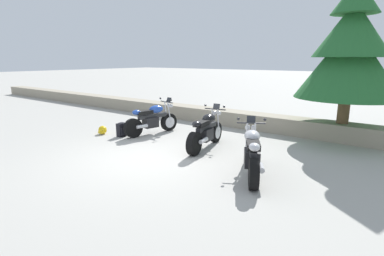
# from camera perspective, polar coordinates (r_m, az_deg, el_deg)

# --- Properties ---
(ground_plane) EXTENTS (120.00, 120.00, 0.00)m
(ground_plane) POSITION_cam_1_polar(r_m,az_deg,el_deg) (7.83, -8.70, -5.67)
(ground_plane) COLOR #A3A099
(stone_wall) EXTENTS (36.00, 0.80, 0.55)m
(stone_wall) POSITION_cam_1_polar(r_m,az_deg,el_deg) (11.52, 8.41, 1.80)
(stone_wall) COLOR gray
(stone_wall) RESTS_ON ground
(motorcycle_blue_near_left) EXTENTS (0.75, 2.05, 1.18)m
(motorcycle_blue_near_left) POSITION_cam_1_polar(r_m,az_deg,el_deg) (10.18, -7.55, 1.56)
(motorcycle_blue_near_left) COLOR black
(motorcycle_blue_near_left) RESTS_ON ground
(motorcycle_black_centre) EXTENTS (0.75, 2.06, 1.18)m
(motorcycle_black_centre) POSITION_cam_1_polar(r_m,az_deg,el_deg) (8.49, 2.73, -0.63)
(motorcycle_black_centre) COLOR black
(motorcycle_black_centre) RESTS_ON ground
(motorcycle_silver_far_right) EXTENTS (1.18, 1.88, 1.18)m
(motorcycle_silver_far_right) POSITION_cam_1_polar(r_m,az_deg,el_deg) (6.64, 11.32, -4.78)
(motorcycle_silver_far_right) COLOR black
(motorcycle_silver_far_right) RESTS_ON ground
(rider_backpack) EXTENTS (0.26, 0.30, 0.47)m
(rider_backpack) POSITION_cam_1_polar(r_m,az_deg,el_deg) (10.08, -13.23, -0.20)
(rider_backpack) COLOR black
(rider_backpack) RESTS_ON ground
(rider_helmet) EXTENTS (0.28, 0.28, 0.28)m
(rider_helmet) POSITION_cam_1_polar(r_m,az_deg,el_deg) (10.58, -16.66, -0.37)
(rider_helmet) COLOR yellow
(rider_helmet) RESTS_ON ground
(pine_tree_far_left) EXTENTS (2.99, 2.99, 4.14)m
(pine_tree_far_left) POSITION_cam_1_polar(r_m,az_deg,el_deg) (10.15, 27.89, 13.04)
(pine_tree_far_left) COLOR brown
(pine_tree_far_left) RESTS_ON stone_wall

